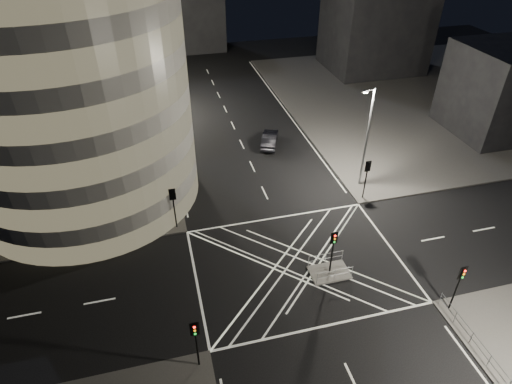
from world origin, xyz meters
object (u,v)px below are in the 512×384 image
object	(u,v)px
street_lamp_right_far	(367,135)
traffic_signal_nr	(460,280)
traffic_signal_fl	(173,201)
traffic_signal_fr	(367,173)
central_island	(329,272)
sedan	(270,139)
street_lamp_left_near	(157,145)
street_lamp_left_far	(148,75)
traffic_signal_island	(333,245)
traffic_signal_nl	(195,336)

from	to	relation	value
street_lamp_right_far	traffic_signal_nr	bearing A→B (deg)	-92.30
traffic_signal_fl	traffic_signal_fr	size ratio (longest dim) A/B	1.00
central_island	sedan	bearing A→B (deg)	87.08
street_lamp_left_near	traffic_signal_nr	bearing A→B (deg)	-45.87
traffic_signal_fr	sedan	distance (m)	13.69
central_island	street_lamp_left_far	size ratio (longest dim) A/B	0.30
central_island	traffic_signal_nr	bearing A→B (deg)	-37.93
sedan	traffic_signal_island	bearing A→B (deg)	108.76
central_island	traffic_signal_fl	bearing A→B (deg)	142.46
sedan	traffic_signal_nr	bearing A→B (deg)	124.23
street_lamp_right_far	street_lamp_left_far	bearing A→B (deg)	131.94
street_lamp_left_near	street_lamp_right_far	xyz separation A→B (m)	(18.87, -3.00, 0.00)
traffic_signal_fr	street_lamp_right_far	bearing A→B (deg)	73.89
traffic_signal_nl	street_lamp_right_far	distance (m)	24.27
sedan	street_lamp_left_near	bearing A→B (deg)	51.07
traffic_signal_fr	street_lamp_left_far	xyz separation A→B (m)	(-18.24, 23.20, 2.63)
traffic_signal_nl	traffic_signal_nr	world-z (taller)	same
street_lamp_left_near	street_lamp_left_far	distance (m)	18.00
sedan	central_island	bearing A→B (deg)	108.76
traffic_signal_nr	traffic_signal_island	distance (m)	8.62
central_island	traffic_signal_island	world-z (taller)	traffic_signal_island
central_island	street_lamp_left_far	distance (m)	33.95
central_island	traffic_signal_island	size ratio (longest dim) A/B	0.75
traffic_signal_nl	traffic_signal_island	distance (m)	12.03
traffic_signal_nl	street_lamp_right_far	bearing A→B (deg)	40.91
traffic_signal_fl	traffic_signal_nl	distance (m)	13.60
sedan	traffic_signal_nl	bearing A→B (deg)	87.04
central_island	traffic_signal_nr	world-z (taller)	traffic_signal_nr
sedan	street_lamp_left_far	bearing A→B (deg)	-19.62
traffic_signal_fr	street_lamp_left_near	size ratio (longest dim) A/B	0.40
traffic_signal_nl	street_lamp_right_far	xyz separation A→B (m)	(18.24, 15.80, 2.63)
traffic_signal_island	sedan	world-z (taller)	traffic_signal_island
traffic_signal_nr	street_lamp_left_near	xyz separation A→B (m)	(-18.24, 18.80, 2.63)
traffic_signal_nl	street_lamp_right_far	world-z (taller)	street_lamp_right_far
traffic_signal_fl	street_lamp_right_far	world-z (taller)	street_lamp_right_far
traffic_signal_nl	traffic_signal_fr	world-z (taller)	same
traffic_signal_nl	traffic_signal_fr	xyz separation A→B (m)	(17.60, 13.60, 0.00)
street_lamp_right_far	traffic_signal_fl	bearing A→B (deg)	-173.12
street_lamp_left_near	traffic_signal_fr	bearing A→B (deg)	-15.92
traffic_signal_nr	sedan	bearing A→B (deg)	102.55
traffic_signal_fl	street_lamp_left_far	world-z (taller)	street_lamp_left_far
traffic_signal_nl	street_lamp_left_near	xyz separation A→B (m)	(-0.64, 18.80, 2.63)
central_island	traffic_signal_island	bearing A→B (deg)	0.00
street_lamp_left_near	street_lamp_right_far	distance (m)	19.11
traffic_signal_nr	traffic_signal_island	xyz separation A→B (m)	(-6.80, 5.30, 0.00)
traffic_signal_fr	traffic_signal_nr	bearing A→B (deg)	-90.00
traffic_signal_fl	traffic_signal_island	size ratio (longest dim) A/B	1.00
street_lamp_left_near	street_lamp_right_far	size ratio (longest dim) A/B	1.00
street_lamp_left_near	street_lamp_left_far	size ratio (longest dim) A/B	1.00
traffic_signal_nl	traffic_signal_island	bearing A→B (deg)	26.14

